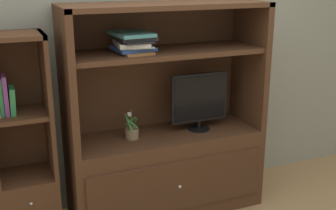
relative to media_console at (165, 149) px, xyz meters
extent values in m
cube|color=gray|center=(0.00, 0.34, 0.88)|extent=(6.00, 0.10, 2.80)
cube|color=#4C2D1C|center=(0.00, -0.01, -0.19)|extent=(1.54, 0.52, 0.66)
cube|color=#462A19|center=(0.00, -0.28, -0.19)|extent=(1.42, 0.02, 0.40)
sphere|color=silver|center=(0.00, -0.29, -0.19)|extent=(0.02, 0.02, 0.02)
cube|color=#4C2D1C|center=(-0.74, -0.01, 0.64)|extent=(0.05, 0.52, 1.01)
cube|color=#4C2D1C|center=(0.74, -0.01, 0.64)|extent=(0.05, 0.52, 1.01)
cube|color=#4C2D1C|center=(0.00, 0.25, 0.64)|extent=(1.54, 0.02, 1.01)
cube|color=#4C2D1C|center=(0.00, -0.01, 1.13)|extent=(1.54, 0.52, 0.04)
cube|color=#4C2D1C|center=(0.00, -0.01, 0.78)|extent=(1.44, 0.47, 0.04)
cylinder|color=black|center=(0.28, -0.02, 0.14)|extent=(0.18, 0.18, 0.01)
cylinder|color=black|center=(0.28, -0.02, 0.18)|extent=(0.03, 0.03, 0.06)
cube|color=black|center=(0.28, -0.02, 0.40)|extent=(0.48, 0.02, 0.40)
cube|color=black|center=(0.28, -0.04, 0.40)|extent=(0.45, 0.00, 0.36)
cylinder|color=#8C7251|center=(-0.28, 0.00, 0.17)|extent=(0.10, 0.10, 0.08)
cylinder|color=#3D6B33|center=(-0.28, 0.00, 0.29)|extent=(0.01, 0.01, 0.15)
cube|color=#2D7A38|center=(-0.25, -0.01, 0.26)|extent=(0.02, 0.10, 0.09)
cube|color=#2D7A38|center=(-0.28, 0.02, 0.26)|extent=(0.09, 0.01, 0.07)
cube|color=#2D7A38|center=(-0.30, -0.01, 0.26)|extent=(0.03, 0.10, 0.12)
cube|color=#2D7A38|center=(-0.28, -0.03, 0.26)|extent=(0.09, 0.01, 0.09)
sphere|color=silver|center=(-0.29, 0.01, 0.33)|extent=(0.03, 0.03, 0.03)
sphere|color=silver|center=(-0.29, 0.00, 0.32)|extent=(0.02, 0.02, 0.02)
cube|color=#A56638|center=(-0.25, -0.01, 0.81)|extent=(0.23, 0.35, 0.02)
cube|color=#2D519E|center=(-0.25, -0.01, 0.83)|extent=(0.30, 0.28, 0.03)
cube|color=silver|center=(-0.25, 0.00, 0.85)|extent=(0.27, 0.30, 0.01)
cube|color=silver|center=(-0.27, 0.00, 0.87)|extent=(0.26, 0.35, 0.03)
cube|color=black|center=(-0.26, -0.02, 0.89)|extent=(0.22, 0.34, 0.01)
cube|color=black|center=(-0.25, -0.02, 0.91)|extent=(0.27, 0.30, 0.03)
cube|color=teal|center=(-0.27, -0.01, 0.94)|extent=(0.28, 0.36, 0.03)
cube|color=#4C2D1C|center=(-1.07, -0.01, -0.27)|extent=(0.41, 0.39, 0.50)
sphere|color=silver|center=(-1.07, -0.21, -0.15)|extent=(0.02, 0.02, 0.02)
cube|color=#4C2D1C|center=(-0.88, -0.01, 0.48)|extent=(0.03, 0.39, 1.00)
cube|color=#4C2D1C|center=(-1.07, 0.18, 0.48)|extent=(0.41, 0.02, 1.00)
cube|color=#4C2D1C|center=(-1.07, -0.01, 0.43)|extent=(0.35, 0.35, 0.03)
cube|color=#4C2D1C|center=(-1.07, -0.01, 0.97)|extent=(0.41, 0.39, 0.03)
cube|color=#338C4C|center=(-1.18, -0.01, 0.57)|extent=(0.03, 0.14, 0.25)
cube|color=purple|center=(-1.15, -0.01, 0.58)|extent=(0.03, 0.15, 0.27)
cube|color=#338C4C|center=(-1.11, -0.01, 0.54)|extent=(0.04, 0.16, 0.18)
camera|label=1|loc=(-1.21, -2.97, 1.37)|focal=46.24mm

